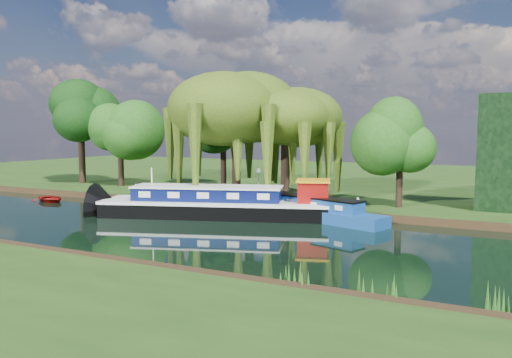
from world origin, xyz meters
The scene contains 14 objects.
ground centered at (0.00, 0.00, 0.00)m, with size 120.00×120.00×0.00m, color black.
far_bank centered at (0.00, 34.00, 0.23)m, with size 120.00×52.00×0.45m, color #1B380F.
dutch_barge centered at (0.38, 5.08, 0.86)m, with size 16.81×8.76×3.48m.
narrowboat centered at (5.96, 7.04, 0.60)m, with size 11.53×5.47×1.68m.
red_dinghy centered at (-16.27, 4.99, 0.00)m, with size 2.31×3.23×0.67m, color maroon.
willow_left centered at (-1.51, 10.54, 7.45)m, with size 8.05×8.05×9.64m.
willow_right centered at (2.17, 11.93, 6.32)m, with size 6.61×6.61×8.05m.
tree_far_left centered at (-16.41, 13.85, 6.05)m, with size 5.08×5.08×8.18m.
tree_far_back centered at (-22.03, 14.23, 7.21)m, with size 5.77×5.77×9.70m.
tree_far_mid centered at (-6.67, 17.36, 6.11)m, with size 5.01×5.01×8.20m.
tree_far_right centered at (11.04, 12.02, 5.12)m, with size 4.13×4.13×6.76m.
lamppost centered at (0.50, 10.50, 2.42)m, with size 0.36×0.36×2.56m.
mooring_posts centered at (-0.50, 8.40, 0.95)m, with size 19.16×0.16×1.00m.
reeds_near centered at (6.87, -7.57, 0.55)m, with size 33.70×1.50×1.10m.
Camera 1 is at (17.68, -24.46, 5.97)m, focal length 35.00 mm.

